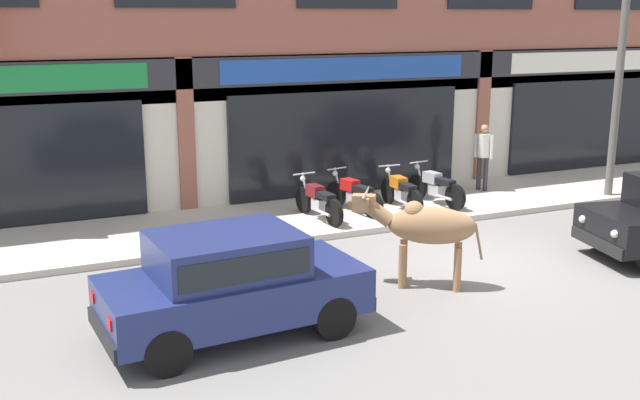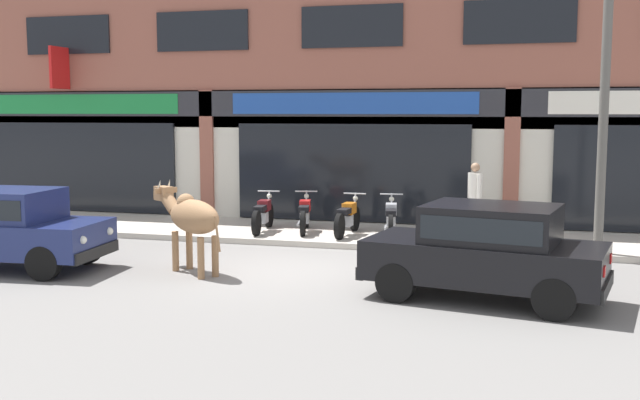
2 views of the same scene
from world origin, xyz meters
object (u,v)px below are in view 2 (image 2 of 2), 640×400
(cow, at_px, (191,217))
(motorcycle_1, at_px, (305,215))
(motorcycle_3, at_px, (391,219))
(pedestrian, at_px, (475,191))
(car_0, at_px, (487,247))
(motorcycle_2, at_px, (347,218))
(motorcycle_0, at_px, (263,214))
(utility_pole, at_px, (604,113))
(car_1, at_px, (5,225))

(cow, distance_m, motorcycle_1, 4.32)
(motorcycle_3, distance_m, pedestrian, 1.98)
(car_0, bearing_deg, motorcycle_3, 115.87)
(motorcycle_2, bearing_deg, motorcycle_1, 169.28)
(pedestrian, bearing_deg, motorcycle_0, -170.01)
(pedestrian, bearing_deg, utility_pole, -32.89)
(cow, height_order, motorcycle_2, cow)
(motorcycle_3, bearing_deg, utility_pole, -12.08)
(motorcycle_1, bearing_deg, utility_pole, -9.02)
(utility_pole, bearing_deg, motorcycle_1, 170.98)
(car_1, distance_m, utility_pole, 11.31)
(cow, height_order, car_1, cow)
(car_1, bearing_deg, motorcycle_3, 37.10)
(cow, height_order, motorcycle_0, cow)
(cow, bearing_deg, motorcycle_2, 64.76)
(motorcycle_1, bearing_deg, cow, -101.27)
(motorcycle_1, bearing_deg, motorcycle_2, -10.72)
(car_1, relative_size, motorcycle_3, 2.05)
(cow, distance_m, motorcycle_0, 4.02)
(motorcycle_3, xyz_separation_m, utility_pole, (4.22, -0.90, 2.31))
(cow, distance_m, motorcycle_3, 5.03)
(motorcycle_0, bearing_deg, car_0, -41.24)
(motorcycle_2, height_order, motorcycle_3, same)
(car_1, xyz_separation_m, motorcycle_3, (6.24, 4.72, -0.30))
(car_1, bearing_deg, motorcycle_0, 54.23)
(car_1, bearing_deg, cow, 10.04)
(car_1, bearing_deg, pedestrian, 34.10)
(cow, relative_size, utility_pole, 0.35)
(motorcycle_2, bearing_deg, utility_pole, -8.68)
(car_1, distance_m, motorcycle_1, 6.41)
(cow, relative_size, pedestrian, 1.17)
(car_1, bearing_deg, car_0, 0.06)
(car_0, bearing_deg, motorcycle_1, 131.81)
(cow, bearing_deg, car_0, -6.58)
(motorcycle_0, relative_size, pedestrian, 1.13)
(cow, height_order, motorcycle_1, cow)
(cow, bearing_deg, car_1, -169.96)
(car_1, distance_m, motorcycle_2, 7.02)
(car_0, height_order, motorcycle_1, car_0)
(car_1, xyz_separation_m, pedestrian, (7.99, 5.41, 0.30))
(motorcycle_0, relative_size, utility_pole, 0.34)
(motorcycle_3, bearing_deg, car_0, -64.13)
(car_1, xyz_separation_m, motorcycle_2, (5.28, 4.61, -0.30))
(motorcycle_2, bearing_deg, motorcycle_0, -179.37)
(motorcycle_1, bearing_deg, motorcycle_0, -166.64)
(cow, xyz_separation_m, motorcycle_1, (0.84, 4.20, -0.49))
(motorcycle_0, xyz_separation_m, pedestrian, (4.69, 0.83, 0.60))
(motorcycle_1, height_order, pedestrian, pedestrian)
(motorcycle_0, height_order, motorcycle_2, same)
(motorcycle_3, bearing_deg, motorcycle_0, -177.38)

